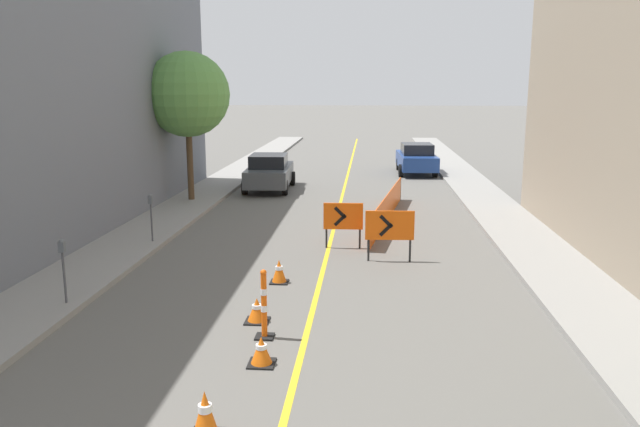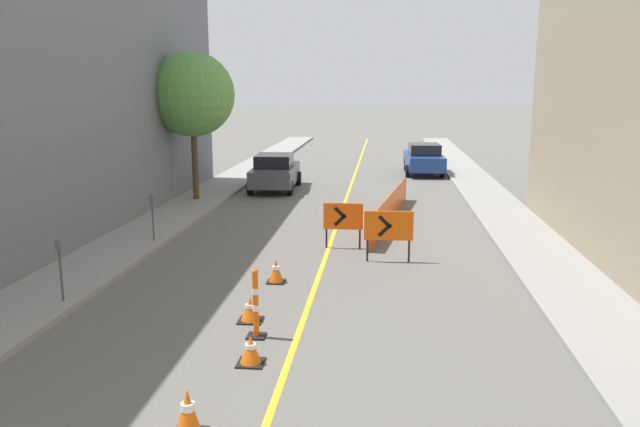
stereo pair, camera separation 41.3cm
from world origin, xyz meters
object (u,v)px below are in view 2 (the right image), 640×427
at_px(traffic_cone_farthest, 276,271).
at_px(arrow_barricade_secondary, 389,227).
at_px(parking_meter_near_curb, 60,256).
at_px(delineator_post_rear, 256,308).
at_px(arrow_barricade_primary, 343,218).
at_px(parking_meter_far_curb, 152,207).
at_px(parked_car_curb_near, 275,172).
at_px(traffic_cone_third, 188,413).
at_px(street_tree_left_near, 192,95).
at_px(traffic_cone_fifth, 250,310).
at_px(parked_car_curb_mid, 424,159).
at_px(traffic_cone_fourth, 251,350).

xyz_separation_m(traffic_cone_farthest, arrow_barricade_secondary, (2.62, 2.04, 0.66)).
bearing_deg(traffic_cone_farthest, parking_meter_near_curb, -153.20).
height_order(delineator_post_rear, arrow_barricade_secondary, arrow_barricade_secondary).
xyz_separation_m(arrow_barricade_primary, parking_meter_far_curb, (-5.50, -0.18, 0.22)).
bearing_deg(delineator_post_rear, parking_meter_near_curb, 164.99).
relative_size(delineator_post_rear, parked_car_curb_near, 0.30).
distance_m(traffic_cone_third, street_tree_left_near, 17.63).
distance_m(traffic_cone_farthest, arrow_barricade_secondary, 3.38).
bearing_deg(parking_meter_near_curb, traffic_cone_fifth, -5.58).
bearing_deg(delineator_post_rear, street_tree_left_near, 111.35).
bearing_deg(arrow_barricade_primary, parked_car_curb_near, 108.72).
height_order(parked_car_curb_mid, parking_meter_far_curb, parked_car_curb_mid).
xyz_separation_m(traffic_cone_farthest, street_tree_left_near, (-4.93, 9.87, 3.93)).
bearing_deg(parking_meter_far_curb, traffic_cone_farthest, -37.03).
xyz_separation_m(traffic_cone_third, parking_meter_near_curb, (-4.13, 4.51, 0.76)).
distance_m(delineator_post_rear, parked_car_curb_near, 16.61).
bearing_deg(parked_car_curb_mid, traffic_cone_farthest, -105.97).
distance_m(arrow_barricade_primary, parked_car_curb_near, 10.53).
distance_m(parked_car_curb_near, parking_meter_near_curb, 15.36).
bearing_deg(street_tree_left_near, traffic_cone_third, -73.39).
xyz_separation_m(traffic_cone_third, parked_car_curb_mid, (4.54, 25.55, 0.47)).
xyz_separation_m(traffic_cone_fifth, traffic_cone_farthest, (0.08, 2.49, 0.04)).
bearing_deg(traffic_cone_fourth, traffic_cone_third, -98.94).
distance_m(arrow_barricade_secondary, parking_meter_far_curb, 6.85).
xyz_separation_m(parked_car_curb_near, parked_car_curb_mid, (6.86, 5.79, 0.00)).
distance_m(parking_meter_near_curb, street_tree_left_near, 12.39).
relative_size(arrow_barricade_secondary, parked_car_curb_near, 0.31).
bearing_deg(parked_car_curb_near, parked_car_curb_mid, 37.47).
xyz_separation_m(traffic_cone_fifth, street_tree_left_near, (-4.85, 12.36, 3.96)).
bearing_deg(traffic_cone_fifth, parking_meter_near_curb, 174.42).
height_order(parking_meter_near_curb, street_tree_left_near, street_tree_left_near).
xyz_separation_m(traffic_cone_fourth, parking_meter_far_curb, (-4.48, 7.50, 0.87)).
height_order(parked_car_curb_mid, street_tree_left_near, street_tree_left_near).
distance_m(traffic_cone_fourth, delineator_post_rear, 1.17).
bearing_deg(arrow_barricade_primary, traffic_cone_fifth, -105.67).
bearing_deg(arrow_barricade_primary, arrow_barricade_secondary, -46.71).
relative_size(arrow_barricade_secondary, parked_car_curb_mid, 0.31).
bearing_deg(arrow_barricade_primary, delineator_post_rear, -101.78).
xyz_separation_m(delineator_post_rear, arrow_barricade_secondary, (2.42, 5.29, 0.36)).
height_order(parked_car_curb_mid, parking_meter_near_curb, parked_car_curb_mid).
height_order(traffic_cone_farthest, arrow_barricade_primary, arrow_barricade_primary).
bearing_deg(arrow_barricade_primary, traffic_cone_fourth, -99.36).
height_order(traffic_cone_third, parked_car_curb_mid, parked_car_curb_mid).
xyz_separation_m(arrow_barricade_primary, parked_car_curb_near, (-3.69, 9.86, -0.09)).
relative_size(arrow_barricade_secondary, parking_meter_near_curb, 1.00).
bearing_deg(traffic_cone_farthest, parked_car_curb_mid, 76.58).
relative_size(traffic_cone_fourth, delineator_post_rear, 0.38).
height_order(traffic_cone_farthest, delineator_post_rear, delineator_post_rear).
bearing_deg(parking_meter_far_curb, traffic_cone_third, -67.01).
bearing_deg(traffic_cone_farthest, traffic_cone_fourth, -85.59).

